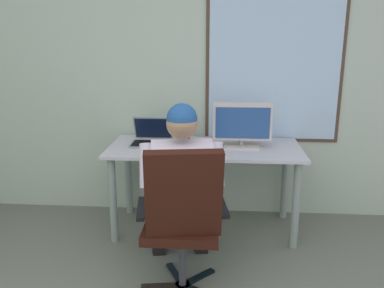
{
  "coord_description": "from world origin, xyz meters",
  "views": [
    {
      "loc": [
        0.28,
        -0.79,
        1.61
      ],
      "look_at": [
        0.08,
        1.94,
        0.87
      ],
      "focal_mm": 37.51,
      "sensor_mm": 36.0,
      "label": 1
    }
  ],
  "objects_px": {
    "laptop": "(152,137)",
    "coffee_mug": "(197,145)",
    "desk_speaker": "(185,131)",
    "wine_glass": "(178,139)",
    "office_chair": "(183,214)",
    "person_seated": "(181,188)",
    "crt_monitor": "(242,123)",
    "desk": "(205,160)"
  },
  "relations": [
    {
      "from": "person_seated",
      "to": "wine_glass",
      "type": "relative_size",
      "value": 7.77
    },
    {
      "from": "laptop",
      "to": "wine_glass",
      "type": "height_order",
      "value": "laptop"
    },
    {
      "from": "laptop",
      "to": "desk_speaker",
      "type": "relative_size",
      "value": 1.71
    },
    {
      "from": "laptop",
      "to": "desk_speaker",
      "type": "xyz_separation_m",
      "value": [
        0.28,
        0.06,
        0.04
      ]
    },
    {
      "from": "desk",
      "to": "desk_speaker",
      "type": "bearing_deg",
      "value": 142.09
    },
    {
      "from": "desk",
      "to": "desk_speaker",
      "type": "xyz_separation_m",
      "value": [
        -0.17,
        0.13,
        0.21
      ]
    },
    {
      "from": "office_chair",
      "to": "coffee_mug",
      "type": "relative_size",
      "value": 10.4
    },
    {
      "from": "person_seated",
      "to": "laptop",
      "type": "xyz_separation_m",
      "value": [
        -0.32,
        0.76,
        0.15
      ]
    },
    {
      "from": "person_seated",
      "to": "crt_monitor",
      "type": "relative_size",
      "value": 2.62
    },
    {
      "from": "coffee_mug",
      "to": "person_seated",
      "type": "bearing_deg",
      "value": -97.48
    },
    {
      "from": "laptop",
      "to": "coffee_mug",
      "type": "height_order",
      "value": "laptop"
    },
    {
      "from": "desk",
      "to": "person_seated",
      "type": "bearing_deg",
      "value": -100.23
    },
    {
      "from": "office_chair",
      "to": "crt_monitor",
      "type": "distance_m",
      "value": 1.1
    },
    {
      "from": "desk",
      "to": "crt_monitor",
      "type": "height_order",
      "value": "crt_monitor"
    },
    {
      "from": "office_chair",
      "to": "desk_speaker",
      "type": "distance_m",
      "value": 1.11
    },
    {
      "from": "office_chair",
      "to": "desk_speaker",
      "type": "xyz_separation_m",
      "value": [
        -0.08,
        1.08,
        0.26
      ]
    },
    {
      "from": "crt_monitor",
      "to": "wine_glass",
      "type": "distance_m",
      "value": 0.54
    },
    {
      "from": "desk_speaker",
      "to": "coffee_mug",
      "type": "xyz_separation_m",
      "value": [
        0.12,
        -0.28,
        -0.05
      ]
    },
    {
      "from": "office_chair",
      "to": "desk",
      "type": "bearing_deg",
      "value": 84.5
    },
    {
      "from": "desk_speaker",
      "to": "coffee_mug",
      "type": "relative_size",
      "value": 2.0
    },
    {
      "from": "wine_glass",
      "to": "desk",
      "type": "bearing_deg",
      "value": 40.36
    },
    {
      "from": "office_chair",
      "to": "coffee_mug",
      "type": "distance_m",
      "value": 0.83
    },
    {
      "from": "desk",
      "to": "person_seated",
      "type": "height_order",
      "value": "person_seated"
    },
    {
      "from": "wine_glass",
      "to": "office_chair",
      "type": "bearing_deg",
      "value": -81.76
    },
    {
      "from": "person_seated",
      "to": "laptop",
      "type": "relative_size",
      "value": 3.68
    },
    {
      "from": "laptop",
      "to": "coffee_mug",
      "type": "xyz_separation_m",
      "value": [
        0.4,
        -0.22,
        -0.01
      ]
    },
    {
      "from": "person_seated",
      "to": "desk_speaker",
      "type": "distance_m",
      "value": 0.85
    },
    {
      "from": "laptop",
      "to": "wine_glass",
      "type": "xyz_separation_m",
      "value": [
        0.25,
        -0.24,
        0.05
      ]
    },
    {
      "from": "crt_monitor",
      "to": "wine_glass",
      "type": "bearing_deg",
      "value": -159.53
    },
    {
      "from": "wine_glass",
      "to": "laptop",
      "type": "bearing_deg",
      "value": 135.03
    },
    {
      "from": "person_seated",
      "to": "desk_speaker",
      "type": "bearing_deg",
      "value": 93.15
    },
    {
      "from": "laptop",
      "to": "person_seated",
      "type": "bearing_deg",
      "value": -66.99
    },
    {
      "from": "laptop",
      "to": "office_chair",
      "type": "bearing_deg",
      "value": -70.69
    },
    {
      "from": "coffee_mug",
      "to": "desk",
      "type": "bearing_deg",
      "value": 70.09
    },
    {
      "from": "coffee_mug",
      "to": "desk_speaker",
      "type": "bearing_deg",
      "value": 112.67
    },
    {
      "from": "person_seated",
      "to": "coffee_mug",
      "type": "distance_m",
      "value": 0.57
    },
    {
      "from": "person_seated",
      "to": "wine_glass",
      "type": "distance_m",
      "value": 0.56
    },
    {
      "from": "office_chair",
      "to": "laptop",
      "type": "bearing_deg",
      "value": 109.31
    },
    {
      "from": "coffee_mug",
      "to": "crt_monitor",
      "type": "bearing_deg",
      "value": 24.67
    },
    {
      "from": "crt_monitor",
      "to": "wine_glass",
      "type": "xyz_separation_m",
      "value": [
        -0.5,
        -0.19,
        -0.09
      ]
    },
    {
      "from": "desk_speaker",
      "to": "office_chair",
      "type": "bearing_deg",
      "value": -85.83
    },
    {
      "from": "office_chair",
      "to": "laptop",
      "type": "xyz_separation_m",
      "value": [
        -0.36,
        1.02,
        0.22
      ]
    }
  ]
}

